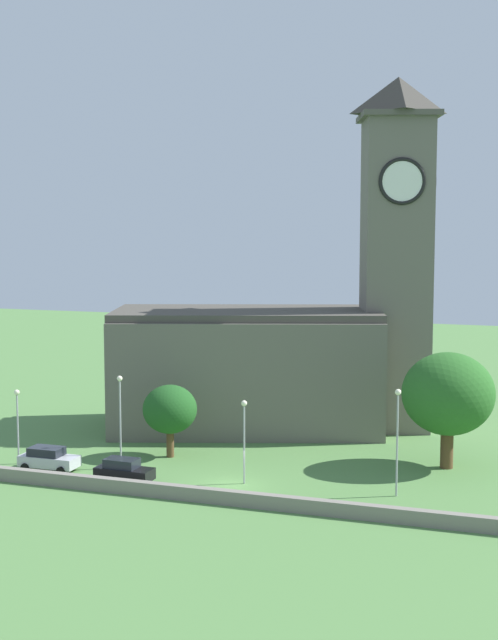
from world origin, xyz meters
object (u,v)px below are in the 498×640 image
car_black (124,471)px  tree_riverside_east (170,410)px  streetlamp_west_end (17,413)px  streetlamp_west_mid (120,407)px  tree_churchyard (448,394)px  streetlamp_central (244,427)px  streetlamp_east_mid (397,426)px  church (286,339)px  car_silver (49,459)px

car_black → tree_riverside_east: bearing=88.5°
streetlamp_west_end → streetlamp_west_mid: 8.53m
streetlamp_west_mid → tree_churchyard: size_ratio=0.80×
streetlamp_central → streetlamp_east_mid: bearing=3.0°
streetlamp_west_mid → streetlamp_east_mid: (21.69, -0.18, 0.16)m
church → car_silver: church is taller
car_silver → streetlamp_east_mid: 27.19m
car_silver → car_black: car_black is taller
streetlamp_west_end → tree_riverside_east: size_ratio=1.00×
streetlamp_west_mid → streetlamp_east_mid: size_ratio=0.96×
church → streetlamp_west_end: size_ratio=5.37×
streetlamp_central → tree_churchyard: size_ratio=0.68×
car_silver → tree_riverside_east: bearing=42.4°
car_silver → car_black: (7.16, -1.26, 0.01)m
tree_riverside_east → car_silver: bearing=-137.6°
streetlamp_west_mid → tree_churchyard: 25.66m
streetlamp_west_mid → streetlamp_central: (10.53, -0.77, -0.65)m
church → tree_churchyard: size_ratio=3.53×
car_silver → tree_churchyard: bearing=20.1°
tree_riverside_east → church: bearing=66.1°
tree_riverside_east → tree_churchyard: 22.40m
streetlamp_central → tree_riverside_east: size_ratio=1.04×
car_black → streetlamp_east_mid: bearing=9.7°
car_black → tree_riverside_east: 8.55m
streetlamp_east_mid → car_black: bearing=-170.3°
tree_churchyard → car_black: bearing=-151.6°
car_black → tree_churchyard: bearing=28.4°
streetlamp_west_end → streetlamp_east_mid: bearing=2.4°
streetlamp_west_mid → tree_riverside_east: streetlamp_west_mid is taller
car_silver → streetlamp_west_mid: bearing=24.0°
tree_riverside_east → streetlamp_east_mid: bearing=-13.4°
car_black → streetlamp_west_mid: bearing=120.1°
streetlamp_east_mid → streetlamp_central: bearing=-177.0°
streetlamp_west_mid → streetlamp_central: streetlamp_west_mid is taller
tree_churchyard → streetlamp_west_mid: bearing=-160.8°
streetlamp_east_mid → tree_riverside_east: streetlamp_east_mid is taller
streetlamp_central → tree_churchyard: 16.57m
streetlamp_west_end → church: bearing=49.4°
streetlamp_west_mid → streetlamp_central: size_ratio=1.18×
car_black → streetlamp_central: 9.52m
streetlamp_east_mid → tree_churchyard: (2.52, 8.62, 0.84)m
church → car_silver: bearing=-123.5°
streetlamp_east_mid → tree_churchyard: size_ratio=0.83×
car_silver → tree_churchyard: 31.61m
car_black → streetlamp_west_end: (-10.42, 2.08, 3.19)m
car_black → tree_churchyard: tree_churchyard is taller
streetlamp_west_mid → streetlamp_central: bearing=-4.2°
streetlamp_central → tree_churchyard: bearing=34.0°
church → streetlamp_central: (2.36, -18.58, -4.22)m
streetlamp_west_end → tree_churchyard: bearing=16.9°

